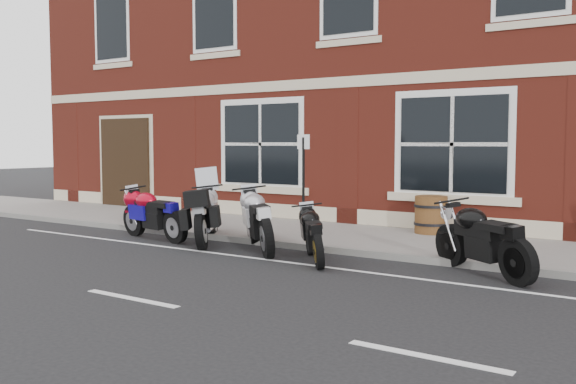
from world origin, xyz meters
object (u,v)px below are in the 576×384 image
at_px(moto_naked_black, 482,237).
at_px(parking_sign, 303,178).
at_px(moto_sport_black, 315,233).
at_px(barrel_planter, 431,215).
at_px(moto_sport_red, 154,212).
at_px(moto_sport_silver, 261,218).
at_px(moto_touring_silver, 209,213).

distance_m(moto_naked_black, parking_sign, 4.22).
distance_m(moto_sport_black, barrel_planter, 3.57).
bearing_deg(parking_sign, moto_sport_black, -49.56).
relative_size(moto_sport_black, parking_sign, 0.76).
xyz_separation_m(moto_sport_red, moto_sport_silver, (2.65, 0.15, 0.04)).
bearing_deg(moto_sport_red, moto_touring_silver, -67.05).
distance_m(moto_sport_red, barrel_planter, 5.76).
height_order(moto_sport_silver, barrel_planter, moto_sport_silver).
distance_m(moto_sport_red, moto_sport_black, 4.08).
height_order(moto_touring_silver, moto_naked_black, moto_touring_silver).
height_order(moto_sport_red, moto_sport_silver, moto_sport_silver).
bearing_deg(moto_sport_black, barrel_planter, 41.06).
height_order(moto_sport_silver, parking_sign, parking_sign).
bearing_deg(moto_touring_silver, moto_naked_black, -34.04).
xyz_separation_m(moto_sport_red, parking_sign, (2.77, 1.42, 0.74)).
height_order(moto_sport_silver, moto_naked_black, moto_sport_silver).
bearing_deg(parking_sign, moto_sport_red, -150.87).
xyz_separation_m(moto_sport_black, parking_sign, (-1.31, 1.65, 0.81)).
relative_size(moto_touring_silver, moto_sport_red, 0.91).
bearing_deg(moto_naked_black, moto_sport_silver, 126.01).
xyz_separation_m(barrel_planter, parking_sign, (-1.96, -1.86, 0.79)).
relative_size(moto_sport_black, moto_sport_silver, 0.87).
bearing_deg(parking_sign, barrel_planter, 45.45).
bearing_deg(moto_naked_black, moto_sport_black, 134.66).
relative_size(moto_naked_black, barrel_planter, 2.47).
bearing_deg(barrel_planter, moto_touring_silver, -139.20).
distance_m(moto_touring_silver, moto_sport_red, 1.29).
bearing_deg(barrel_planter, moto_naked_black, -56.35).
distance_m(moto_touring_silver, moto_sport_silver, 1.39).
bearing_deg(barrel_planter, moto_sport_silver, -123.75).
relative_size(moto_touring_silver, barrel_planter, 2.53).
xyz_separation_m(moto_sport_red, moto_naked_black, (6.76, 0.24, 0.02)).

